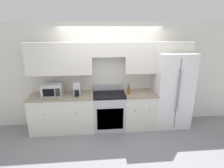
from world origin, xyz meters
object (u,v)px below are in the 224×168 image
at_px(refrigerator, 172,90).
at_px(bottle, 129,90).
at_px(microwave, 53,90).
at_px(oven_range, 109,111).

height_order(refrigerator, bottle, refrigerator).
bearing_deg(microwave, refrigerator, -0.12).
xyz_separation_m(oven_range, microwave, (-1.35, 0.04, 0.59)).
distance_m(oven_range, refrigerator, 1.67).
height_order(oven_range, microwave, microwave).
height_order(refrigerator, microwave, refrigerator).
bearing_deg(oven_range, bottle, -3.84).
bearing_deg(bottle, refrigerator, 3.21).
bearing_deg(refrigerator, oven_range, -178.89).
distance_m(oven_range, microwave, 1.47).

